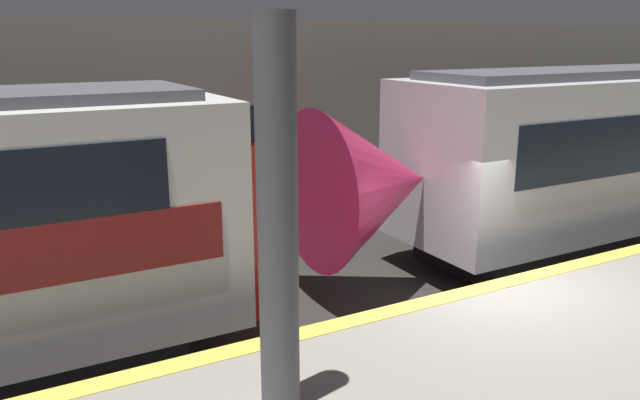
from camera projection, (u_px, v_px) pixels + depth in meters
name	position (u px, v px, depth m)	size (l,w,h in m)	color
ground_plane	(485.00, 347.00, 9.11)	(120.00, 120.00, 0.00)	#282623
platform	(623.00, 386.00, 7.13)	(40.00, 4.36, 1.04)	gray
station_rear_barrier	(280.00, 127.00, 14.34)	(50.00, 0.15, 4.77)	#B2AD9E
support_pillar_near	(278.00, 223.00, 5.43)	(0.36, 0.36, 3.57)	#56565B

